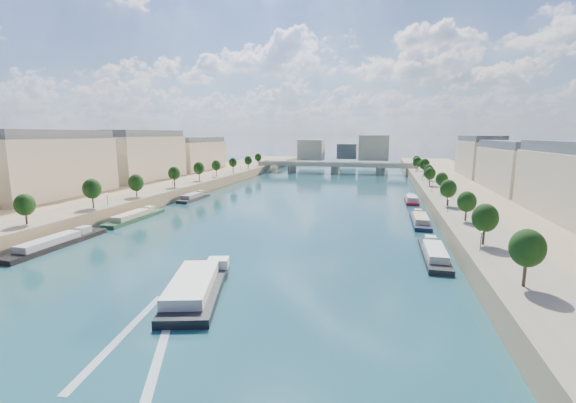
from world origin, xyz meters
The scene contains 17 objects.
ground centered at (0.00, 100.00, 0.00)m, with size 700.00×700.00×0.00m, color #0D2E3C.
quay_left centered at (-72.00, 100.00, 2.50)m, with size 44.00×520.00×5.00m, color #9E8460.
quay_right centered at (72.00, 100.00, 2.50)m, with size 44.00×520.00×5.00m, color #9E8460.
pave_left centered at (-57.00, 100.00, 5.05)m, with size 14.00×520.00×0.10m, color gray.
pave_right centered at (57.00, 100.00, 5.05)m, with size 14.00×520.00×0.10m, color gray.
trees_left centered at (-55.00, 102.00, 10.48)m, with size 4.80×268.80×8.26m.
trees_right centered at (55.00, 110.00, 10.48)m, with size 4.80×268.80×8.26m.
lamps_left centered at (-52.50, 90.00, 7.78)m, with size 0.36×200.36×4.28m.
lamps_right centered at (52.50, 105.00, 7.78)m, with size 0.36×200.36×4.28m.
buildings_left centered at (-85.00, 112.00, 16.45)m, with size 16.00×226.00×23.20m.
buildings_right centered at (85.00, 112.00, 16.45)m, with size 16.00×226.00×23.20m.
skyline centered at (3.19, 319.52, 14.66)m, with size 79.00×42.00×22.00m.
bridge centered at (0.00, 243.01, 5.08)m, with size 112.00×12.00×8.15m.
tour_barge centered at (1.88, 24.91, 1.10)m, with size 15.89×29.85×3.90m.
wake centered at (1.88, 8.33, 0.02)m, with size 14.75×25.86×0.04m.
moored_barges_left centered at (-45.50, 45.26, 0.84)m, with size 5.00×157.07×3.60m.
moored_barges_right centered at (45.50, 59.82, 0.84)m, with size 5.00×165.19×3.60m.
Camera 1 is at (33.21, -34.65, 27.82)m, focal length 24.00 mm.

